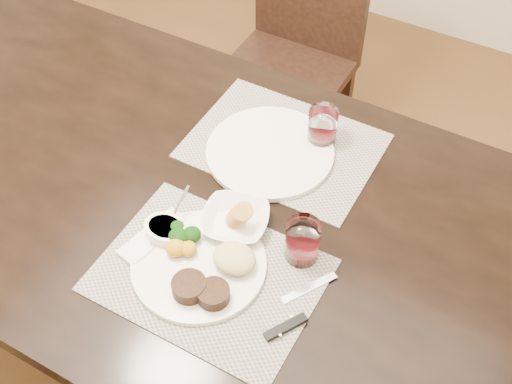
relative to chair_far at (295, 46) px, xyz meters
The scene contains 13 objects.
ground_plane 1.06m from the chair_far, 90.00° to the right, with size 4.50×4.50×0.00m, color #4A3117.
dining_table 0.95m from the chair_far, 90.00° to the right, with size 2.00×1.00×0.75m.
chair_far is the anchor object (origin of this frame).
placemat_near 1.18m from the chair_far, 72.85° to the right, with size 0.46×0.34×0.00m, color gray.
placemat_far 0.79m from the chair_far, 66.36° to the right, with size 0.46×0.34×0.00m, color gray.
dinner_plate 1.18m from the chair_far, 73.53° to the right, with size 0.29×0.29×0.05m.
napkin_fork 1.14m from the chair_far, 79.49° to the right, with size 0.13×0.18×0.02m.
steak_knife 1.27m from the chair_far, 64.11° to the right, with size 0.08×0.21×0.01m.
cracker_bowl 1.05m from the chair_far, 71.41° to the right, with size 0.18×0.18×0.07m.
sauce_ramekin 1.12m from the chair_far, 79.00° to the right, with size 0.10×0.15×0.08m.
wine_glass_near 1.12m from the chair_far, 63.14° to the right, with size 0.07×0.07×0.10m.
far_plate 0.82m from the chair_far, 68.65° to the right, with size 0.32×0.32×0.01m, color white.
wine_glass_far 0.79m from the chair_far, 59.04° to the right, with size 0.07×0.07×0.10m.
Camera 1 is at (0.79, -0.78, 1.89)m, focal length 45.00 mm.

